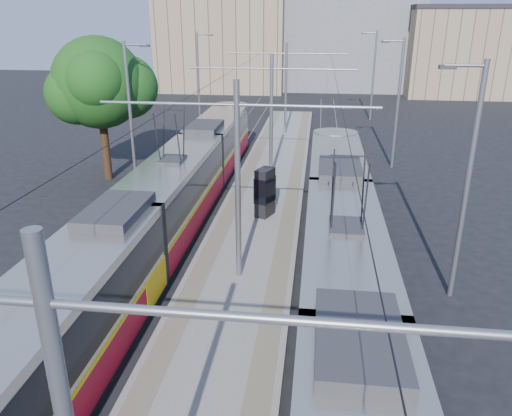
# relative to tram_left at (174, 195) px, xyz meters

# --- Properties ---
(platform) EXTENTS (4.00, 50.00, 0.30)m
(platform) POSITION_rel_tram_left_xyz_m (3.60, 4.62, -1.56)
(platform) COLOR gray
(platform) RESTS_ON ground
(tactile_strip_left) EXTENTS (0.70, 50.00, 0.01)m
(tactile_strip_left) POSITION_rel_tram_left_xyz_m (2.15, 4.62, -1.40)
(tactile_strip_left) COLOR gray
(tactile_strip_left) RESTS_ON platform
(tactile_strip_right) EXTENTS (0.70, 50.00, 0.01)m
(tactile_strip_right) POSITION_rel_tram_left_xyz_m (5.05, 4.62, -1.40)
(tactile_strip_right) COLOR gray
(tactile_strip_right) RESTS_ON platform
(rails) EXTENTS (8.71, 70.00, 0.03)m
(rails) POSITION_rel_tram_left_xyz_m (3.60, 4.62, -1.69)
(rails) COLOR gray
(rails) RESTS_ON ground
(tram_left) EXTENTS (2.43, 32.00, 5.50)m
(tram_left) POSITION_rel_tram_left_xyz_m (0.00, 0.00, 0.00)
(tram_left) COLOR black
(tram_left) RESTS_ON ground
(tram_right) EXTENTS (2.43, 28.37, 5.50)m
(tram_right) POSITION_rel_tram_left_xyz_m (7.20, -6.55, 0.15)
(tram_right) COLOR black
(tram_right) RESTS_ON ground
(catenary) EXTENTS (9.20, 70.00, 7.00)m
(catenary) POSITION_rel_tram_left_xyz_m (3.60, 1.77, 2.82)
(catenary) COLOR gray
(catenary) RESTS_ON platform
(street_lamps) EXTENTS (15.18, 38.22, 8.00)m
(street_lamps) POSITION_rel_tram_left_xyz_m (3.60, 8.62, 2.48)
(street_lamps) COLOR gray
(street_lamps) RESTS_ON ground
(shelter) EXTENTS (0.98, 1.20, 2.30)m
(shelter) POSITION_rel_tram_left_xyz_m (3.90, 1.58, -0.20)
(shelter) COLOR black
(shelter) RESTS_ON platform
(tree) EXTENTS (5.66, 5.24, 8.23)m
(tree) POSITION_rel_tram_left_xyz_m (-5.81, 7.25, 3.86)
(tree) COLOR #382314
(tree) RESTS_ON ground
(building_left) EXTENTS (16.32, 12.24, 14.34)m
(building_left) POSITION_rel_tram_left_xyz_m (-6.40, 47.62, 5.47)
(building_left) COLOR gray
(building_left) RESTS_ON ground
(building_centre) EXTENTS (18.36, 14.28, 14.78)m
(building_centre) POSITION_rel_tram_left_xyz_m (9.60, 51.62, 5.69)
(building_centre) COLOR gray
(building_centre) RESTS_ON ground
(building_right) EXTENTS (14.28, 10.20, 10.44)m
(building_right) POSITION_rel_tram_left_xyz_m (23.60, 45.62, 3.53)
(building_right) COLOR gray
(building_right) RESTS_ON ground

